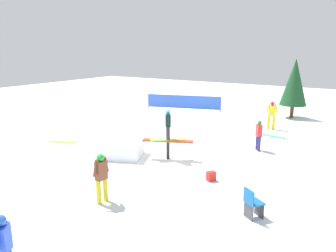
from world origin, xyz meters
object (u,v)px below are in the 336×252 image
at_px(bystander_red, 259,134).
at_px(backpack_on_snow, 211,176).
at_px(bystander_yellow, 272,114).
at_px(loose_snowboard_lime, 62,142).
at_px(rail_feature, 168,143).
at_px(main_rider_on_rail, 168,125).
at_px(folding_chair, 253,204).
at_px(pine_tree_near, 294,82).
at_px(loose_snowboard_cyan, 272,136).
at_px(bystander_brown, 101,176).
at_px(bystander_blue, 4,246).

xyz_separation_m(bystander_red, backpack_on_snow, (-0.33, -4.37, -0.63)).
relative_size(bystander_yellow, loose_snowboard_lime, 1.12).
height_order(bystander_yellow, loose_snowboard_lime, bystander_yellow).
distance_m(rail_feature, loose_snowboard_lime, 5.92).
distance_m(main_rider_on_rail, bystander_red, 4.36).
relative_size(rail_feature, folding_chair, 2.36).
bearing_deg(folding_chair, pine_tree_near, -46.81).
distance_m(rail_feature, folding_chair, 5.50).
distance_m(rail_feature, backpack_on_snow, 2.85).
xyz_separation_m(loose_snowboard_cyan, pine_tree_near, (-0.20, 5.53, 2.38)).
height_order(main_rider_on_rail, folding_chair, main_rider_on_rail).
bearing_deg(rail_feature, loose_snowboard_cyan, 42.01).
relative_size(main_rider_on_rail, folding_chair, 1.53).
relative_size(loose_snowboard_lime, pine_tree_near, 0.37).
distance_m(loose_snowboard_cyan, pine_tree_near, 6.02).
bearing_deg(loose_snowboard_cyan, backpack_on_snow, 95.44).
bearing_deg(bystander_brown, loose_snowboard_cyan, -8.47).
height_order(bystander_blue, loose_snowboard_lime, bystander_blue).
relative_size(bystander_yellow, bystander_red, 1.14).
xyz_separation_m(bystander_yellow, bystander_red, (0.61, -4.40, -0.12)).
height_order(bystander_yellow, bystander_blue, bystander_yellow).
xyz_separation_m(main_rider_on_rail, pine_tree_near, (2.58, 11.55, 0.92)).
relative_size(bystander_red, loose_snowboard_cyan, 1.02).
height_order(rail_feature, main_rider_on_rail, main_rider_on_rail).
relative_size(bystander_brown, bystander_red, 1.09).
distance_m(bystander_red, loose_snowboard_cyan, 2.93).
bearing_deg(backpack_on_snow, loose_snowboard_lime, -62.06).
height_order(bystander_blue, bystander_red, bystander_blue).
relative_size(main_rider_on_rail, bystander_brown, 0.87).
height_order(rail_feature, bystander_blue, bystander_blue).
xyz_separation_m(bystander_yellow, pine_tree_near, (0.31, 3.95, 1.48)).
relative_size(rail_feature, pine_tree_near, 0.53).
relative_size(bystander_blue, loose_snowboard_lime, 1.05).
bearing_deg(main_rider_on_rail, pine_tree_near, 39.23).
bearing_deg(bystander_yellow, main_rider_on_rail, -119.88).
distance_m(bystander_yellow, bystander_brown, 12.21).
bearing_deg(bystander_brown, main_rider_on_rail, 9.76).
relative_size(bystander_red, folding_chair, 1.61).
relative_size(backpack_on_snow, pine_tree_near, 0.09).
relative_size(bystander_brown, loose_snowboard_cyan, 1.12).
xyz_separation_m(loose_snowboard_cyan, backpack_on_snow, (-0.24, -7.19, 0.16)).
relative_size(loose_snowboard_lime, folding_chair, 1.64).
xyz_separation_m(bystander_brown, backpack_on_snow, (2.11, 3.30, -0.70)).
height_order(bystander_yellow, loose_snowboard_cyan, bystander_yellow).
distance_m(bystander_blue, pine_tree_near, 19.78).
bearing_deg(loose_snowboard_cyan, pine_tree_near, -80.54).
height_order(loose_snowboard_lime, backpack_on_snow, backpack_on_snow).
bearing_deg(bystander_red, folding_chair, -21.61).
bearing_deg(loose_snowboard_lime, bystander_blue, -71.04).
xyz_separation_m(bystander_red, folding_chair, (1.75, -6.15, -0.38)).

